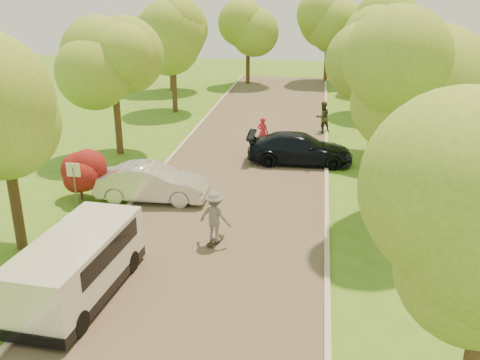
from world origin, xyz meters
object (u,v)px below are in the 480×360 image
Objects in this scene: longboard at (215,241)px; person_olive at (323,117)px; silver_sedan at (152,183)px; minivan at (78,265)px; skateboarder at (215,216)px; person_striped at (263,133)px; street_sign at (74,178)px; dark_sedan at (300,149)px.

person_olive is (3.69, 15.69, 0.85)m from longboard.
longboard is at bearing 44.17° from person_olive.
person_olive reaches higher than silver_sedan.
longboard is at bearing 53.84° from minivan.
person_striped is (0.40, 11.84, -0.17)m from skateboarder.
street_sign reaches higher than person_olive.
dark_sedan is (8.47, 7.82, -0.79)m from street_sign.
person_olive is at bearing -86.75° from skateboarder.
minivan reaches higher than person_striped.
skateboarder is at bearing 44.17° from person_olive.
street_sign is at bearing 23.06° from person_olive.
dark_sedan is at bearing 42.72° from street_sign.
dark_sedan is at bearing -88.68° from longboard.
dark_sedan is 3.05× the size of person_striped.
person_striped reaches higher than longboard.
longboard is 16.14m from person_olive.
silver_sedan is 4.95m from skateboarder.
skateboarder is at bearing -15.46° from street_sign.
skateboarder is at bearing 163.71° from dark_sedan.
minivan is at bearing 66.10° from longboard.
silver_sedan is at bearing 27.03° from person_olive.
skateboarder reaches higher than longboard.
skateboarder reaches higher than minivan.
longboard is (5.91, -1.64, -1.46)m from street_sign.
longboard is at bearing -137.91° from silver_sedan.
silver_sedan is at bearing -29.83° from longboard.
person_striped is at bearing 80.93° from minivan.
skateboarder is 0.97× the size of person_olive.
street_sign is 6.16m from skateboarder.
street_sign is 2.20× the size of longboard.
street_sign is at bearing 77.92° from person_striped.
silver_sedan is 8.39m from dark_sedan.
longboard is 11.87m from person_striped.
street_sign reaches higher than dark_sedan.
dark_sedan is at bearing 151.91° from person_striped.
silver_sedan is at bearing 133.46° from dark_sedan.
skateboarder is 16.12m from person_olive.
minivan reaches higher than dark_sedan.
person_striped is at bearing -26.38° from silver_sedan.
person_striped is (3.71, 15.73, -0.14)m from minivan.
person_striped is at bearing 58.25° from street_sign.
silver_sedan is 2.54× the size of skateboarder.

